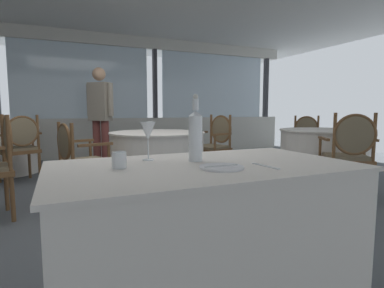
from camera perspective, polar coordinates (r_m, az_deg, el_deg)
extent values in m
plane|color=#4C5156|center=(3.31, -13.74, -11.71)|extent=(13.30, 13.30, 0.00)
cube|color=beige|center=(6.99, -19.31, 1.06)|extent=(10.07, 0.12, 0.85)
cube|color=beige|center=(7.14, -19.95, 18.29)|extent=(10.07, 0.12, 0.25)
cube|color=silver|center=(7.02, -19.68, 10.97)|extent=(2.78, 0.02, 1.57)
cube|color=silver|center=(7.90, 4.23, 10.73)|extent=(2.78, 0.02, 1.57)
cube|color=#333338|center=(7.29, -6.95, 11.09)|extent=(0.08, 0.14, 1.57)
cube|color=#333338|center=(8.74, 13.63, 10.14)|extent=(0.08, 0.14, 1.57)
cube|color=white|center=(1.55, 2.37, -4.10)|extent=(1.51, 0.85, 0.02)
cube|color=white|center=(1.66, 2.31, -16.76)|extent=(1.47, 0.83, 0.72)
cylinder|color=white|center=(1.44, 5.54, -4.36)|extent=(0.21, 0.21, 0.01)
cube|color=silver|center=(1.44, 5.54, -4.15)|extent=(0.17, 0.02, 0.00)
cube|color=silver|center=(1.52, 13.60, -4.02)|extent=(0.03, 0.18, 0.00)
cylinder|color=white|center=(1.62, 0.66, 0.99)|extent=(0.07, 0.07, 0.24)
cone|color=white|center=(1.62, 0.66, 5.76)|extent=(0.07, 0.07, 0.03)
cylinder|color=white|center=(1.62, 0.66, 7.36)|extent=(0.03, 0.03, 0.06)
sphere|color=silver|center=(1.62, 0.67, 8.84)|extent=(0.03, 0.03, 0.03)
cylinder|color=white|center=(1.68, -8.17, -2.94)|extent=(0.06, 0.06, 0.00)
cylinder|color=white|center=(1.68, -8.20, -1.12)|extent=(0.01, 0.01, 0.10)
cone|color=white|center=(1.67, -8.25, 2.39)|extent=(0.09, 0.09, 0.10)
cylinder|color=white|center=(1.47, -13.45, -2.93)|extent=(0.07, 0.07, 0.08)
cylinder|color=white|center=(3.94, -6.47, 2.11)|extent=(1.22, 1.22, 0.02)
cylinder|color=white|center=(3.98, -6.41, -3.21)|extent=(1.18, 1.18, 0.72)
cube|color=brown|center=(4.57, 3.51, -1.03)|extent=(0.57, 0.57, 0.05)
cube|color=#75664C|center=(4.56, 3.51, -0.50)|extent=(0.53, 0.53, 0.04)
cylinder|color=brown|center=(4.32, 3.42, -4.53)|extent=(0.04, 0.04, 0.41)
cylinder|color=brown|center=(4.61, -0.03, -3.83)|extent=(0.04, 0.04, 0.41)
cylinder|color=brown|center=(4.60, 7.02, -3.90)|extent=(0.04, 0.04, 0.41)
cylinder|color=brown|center=(4.88, 3.56, -3.29)|extent=(0.04, 0.04, 0.41)
cylinder|color=brown|center=(4.54, 7.11, 2.34)|extent=(0.04, 0.04, 0.49)
cylinder|color=brown|center=(4.82, 3.60, 2.59)|extent=(0.04, 0.04, 0.49)
ellipsoid|color=#75664C|center=(4.69, 5.43, 2.78)|extent=(0.16, 0.39, 0.41)
torus|color=brown|center=(4.69, 5.43, 2.78)|extent=(0.15, 0.42, 0.43)
cube|color=brown|center=(4.35, 5.63, 1.84)|extent=(0.36, 0.14, 0.03)
cylinder|color=brown|center=(4.26, 4.30, 0.27)|extent=(0.03, 0.03, 0.22)
cube|color=brown|center=(4.71, 1.24, 2.19)|extent=(0.36, 0.14, 0.03)
cylinder|color=brown|center=(4.63, -0.06, 0.76)|extent=(0.03, 0.03, 0.22)
cube|color=brown|center=(3.54, -19.30, -3.74)|extent=(0.57, 0.57, 0.05)
cube|color=#75664C|center=(3.53, -19.33, -3.05)|extent=(0.53, 0.53, 0.04)
cylinder|color=brown|center=(3.84, -17.47, -6.30)|extent=(0.04, 0.04, 0.39)
cylinder|color=brown|center=(3.48, -14.87, -7.50)|extent=(0.04, 0.04, 0.39)
cylinder|color=brown|center=(3.70, -23.21, -6.96)|extent=(0.04, 0.04, 0.39)
cylinder|color=brown|center=(3.33, -21.14, -8.31)|extent=(0.04, 0.04, 0.39)
cylinder|color=brown|center=(3.63, -23.53, 0.29)|extent=(0.04, 0.04, 0.45)
cylinder|color=brown|center=(3.25, -21.47, -0.25)|extent=(0.04, 0.04, 0.45)
ellipsoid|color=#75664C|center=(3.43, -22.81, 0.39)|extent=(0.16, 0.39, 0.38)
torus|color=brown|center=(3.43, -22.81, 0.39)|extent=(0.14, 0.38, 0.39)
cube|color=brown|center=(3.75, -20.53, 0.53)|extent=(0.36, 0.14, 0.03)
cylinder|color=brown|center=(3.81, -18.48, -0.98)|extent=(0.03, 0.03, 0.22)
cube|color=brown|center=(3.28, -17.55, -0.11)|extent=(0.36, 0.14, 0.03)
cylinder|color=brown|center=(3.35, -15.27, -1.81)|extent=(0.03, 0.03, 0.22)
cylinder|color=brown|center=(6.62, -32.25, -1.74)|extent=(0.04, 0.04, 0.41)
cylinder|color=brown|center=(6.64, -32.09, 1.45)|extent=(0.03, 0.03, 0.22)
cube|color=brown|center=(4.92, -29.70, -1.18)|extent=(0.60, 0.60, 0.05)
cube|color=#75664C|center=(4.91, -29.73, -0.68)|extent=(0.55, 0.55, 0.04)
cylinder|color=brown|center=(5.20, -28.11, -3.36)|extent=(0.04, 0.04, 0.42)
cylinder|color=brown|center=(4.71, -31.16, -4.46)|extent=(0.04, 0.04, 0.42)
cylinder|color=brown|center=(4.83, -26.58, -3.98)|extent=(0.04, 0.04, 0.42)
cylinder|color=brown|center=(4.65, -31.51, 1.65)|extent=(0.04, 0.04, 0.48)
cylinder|color=brown|center=(4.77, -26.87, 1.99)|extent=(0.04, 0.04, 0.48)
ellipsoid|color=#75664C|center=(4.69, -29.12, 2.11)|extent=(0.38, 0.20, 0.41)
torus|color=brown|center=(4.69, -29.12, 2.11)|extent=(0.40, 0.19, 0.42)
cube|color=brown|center=(4.99, -27.18, 1.88)|extent=(0.18, 0.35, 0.03)
cylinder|color=brown|center=(5.13, -27.65, 0.72)|extent=(0.03, 0.03, 0.22)
cylinder|color=white|center=(4.80, 23.48, 2.36)|extent=(1.24, 1.24, 0.02)
cylinder|color=white|center=(4.84, 23.29, -2.01)|extent=(1.21, 1.21, 0.72)
cube|color=brown|center=(5.76, 20.92, -0.04)|extent=(0.63, 0.63, 0.05)
cube|color=#75664C|center=(5.76, 20.94, 0.39)|extent=(0.58, 0.58, 0.04)
cylinder|color=brown|center=(5.64, 23.25, -2.56)|extent=(0.04, 0.04, 0.40)
cylinder|color=brown|center=(5.55, 19.25, -2.53)|extent=(0.04, 0.04, 0.40)
cylinder|color=brown|center=(6.02, 22.30, -1.99)|extent=(0.04, 0.04, 0.40)
cylinder|color=brown|center=(5.94, 18.55, -1.95)|extent=(0.04, 0.04, 0.40)
cylinder|color=brown|center=(5.98, 22.49, 2.64)|extent=(0.04, 0.04, 0.48)
cylinder|color=brown|center=(5.90, 18.71, 2.74)|extent=(0.04, 0.04, 0.48)
ellipsoid|color=#75664C|center=(5.95, 20.59, 2.93)|extent=(0.36, 0.25, 0.40)
torus|color=brown|center=(5.95, 20.59, 2.93)|extent=(0.37, 0.25, 0.41)
cube|color=brown|center=(5.78, 23.48, 2.32)|extent=(0.23, 0.33, 0.03)
cylinder|color=brown|center=(5.65, 23.80, 1.11)|extent=(0.03, 0.03, 0.22)
cube|color=brown|center=(5.67, 18.59, 2.44)|extent=(0.23, 0.33, 0.03)
cylinder|color=brown|center=(5.54, 18.80, 1.21)|extent=(0.03, 0.03, 0.22)
cube|color=brown|center=(3.91, 26.88, -2.72)|extent=(0.63, 0.63, 0.05)
cube|color=#75664C|center=(3.91, 26.91, -2.10)|extent=(0.58, 0.58, 0.04)
cylinder|color=brown|center=(4.09, 23.17, -5.56)|extent=(0.04, 0.04, 0.42)
cylinder|color=brown|center=(4.20, 28.47, -5.49)|extent=(0.04, 0.04, 0.42)
cylinder|color=brown|center=(3.71, 24.71, -6.79)|extent=(0.04, 0.04, 0.42)
cylinder|color=brown|center=(3.84, 30.50, -6.66)|extent=(0.04, 0.04, 0.42)
cylinder|color=brown|center=(3.63, 25.08, 1.24)|extent=(0.04, 0.04, 0.52)
cylinder|color=brown|center=(3.77, 30.93, 1.10)|extent=(0.04, 0.04, 0.52)
ellipsoid|color=#75664C|center=(3.68, 28.16, 1.55)|extent=(0.36, 0.25, 0.44)
torus|color=brown|center=(3.68, 28.16, 1.55)|extent=(0.39, 0.27, 0.45)
cube|color=brown|center=(3.83, 23.42, 0.95)|extent=(0.23, 0.33, 0.03)
cylinder|color=brown|center=(3.98, 22.84, -0.44)|extent=(0.03, 0.03, 0.22)
cube|color=brown|center=(3.99, 30.37, 0.80)|extent=(0.23, 0.33, 0.03)
cylinder|color=brown|center=(4.13, 29.57, -0.54)|extent=(0.03, 0.03, 0.22)
cylinder|color=brown|center=(3.26, -30.53, -8.87)|extent=(0.04, 0.04, 0.42)
cylinder|color=brown|center=(3.64, -31.36, -7.38)|extent=(0.04, 0.04, 0.42)
cylinder|color=brown|center=(3.17, -31.04, 0.13)|extent=(0.04, 0.04, 0.51)
cylinder|color=brown|center=(3.57, -31.82, 0.66)|extent=(0.04, 0.04, 0.51)
ellipsoid|color=#75664C|center=(3.37, -31.23, 0.86)|extent=(0.14, 0.39, 0.43)
torus|color=brown|center=(3.37, -31.23, 0.86)|extent=(0.14, 0.43, 0.44)
cylinder|color=brown|center=(5.37, -15.87, -0.30)|extent=(0.13, 0.13, 0.85)
cylinder|color=brown|center=(5.48, -17.33, -0.22)|extent=(0.13, 0.13, 0.85)
cube|color=gray|center=(5.39, -16.85, 7.57)|extent=(0.39, 0.40, 0.63)
sphere|color=tan|center=(5.43, -17.01, 12.39)|extent=(0.22, 0.22, 0.22)
cylinder|color=gray|center=(5.26, -15.00, 8.02)|extent=(0.09, 0.09, 0.54)
cylinder|color=gray|center=(5.54, -18.63, 7.80)|extent=(0.09, 0.09, 0.54)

